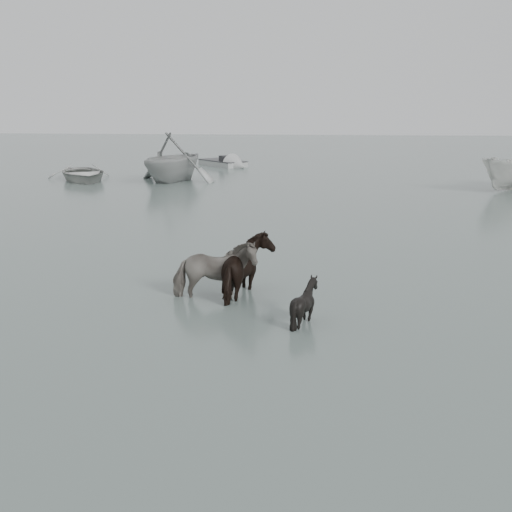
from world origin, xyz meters
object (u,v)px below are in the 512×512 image
at_px(pony_dark, 250,259).
at_px(rowboat_lead, 82,171).
at_px(pony_black, 305,296).
at_px(pony_pinto, 214,264).

relative_size(pony_dark, rowboat_lead, 0.35).
xyz_separation_m(pony_dark, pony_black, (1.28, -1.80, -0.29)).
height_order(pony_black, rowboat_lead, pony_black).
height_order(pony_dark, pony_black, pony_dark).
bearing_deg(rowboat_lead, pony_dark, -88.83).
xyz_separation_m(pony_pinto, pony_black, (2.04, -1.43, -0.26)).
bearing_deg(rowboat_lead, pony_black, -88.26).
relative_size(pony_black, rowboat_lead, 0.23).
xyz_separation_m(pony_dark, rowboat_lead, (-11.33, 20.59, -0.34)).
bearing_deg(rowboat_lead, pony_pinto, -90.89).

